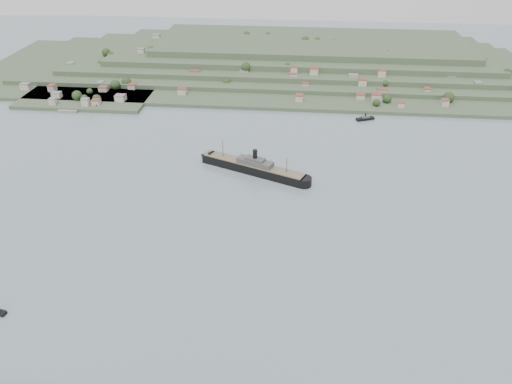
{
  "coord_description": "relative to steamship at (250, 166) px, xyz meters",
  "views": [
    {
      "loc": [
        56.95,
        -298.59,
        212.72
      ],
      "look_at": [
        24.57,
        30.0,
        13.34
      ],
      "focal_mm": 35.0,
      "sensor_mm": 36.0,
      "label": 1
    }
  ],
  "objects": [
    {
      "name": "ferry_east",
      "position": [
        111.57,
        127.8,
        -3.11
      ],
      "size": [
        20.72,
        12.93,
        7.55
      ],
      "color": "black",
      "rests_on": "ground"
    },
    {
      "name": "steamship",
      "position": [
        0.0,
        0.0,
        0.0
      ],
      "size": [
        105.52,
        53.29,
        26.71
      ],
      "color": "black",
      "rests_on": "ground"
    },
    {
      "name": "far_peninsula",
      "position": [
        14.01,
        306.38,
        6.95
      ],
      "size": [
        760.0,
        309.0,
        30.0
      ],
      "color": "#394E34",
      "rests_on": "ground"
    },
    {
      "name": "ferry_west",
      "position": [
        -189.38,
        128.34,
        -3.49
      ],
      "size": [
        16.41,
        6.45,
        5.99
      ],
      "color": "black",
      "rests_on": "ground"
    },
    {
      "name": "ground",
      "position": [
        -13.9,
        -86.72,
        -4.93
      ],
      "size": [
        1400.0,
        1400.0,
        0.0
      ],
      "primitive_type": "plane",
      "color": "slate",
      "rests_on": "ground"
    }
  ]
}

